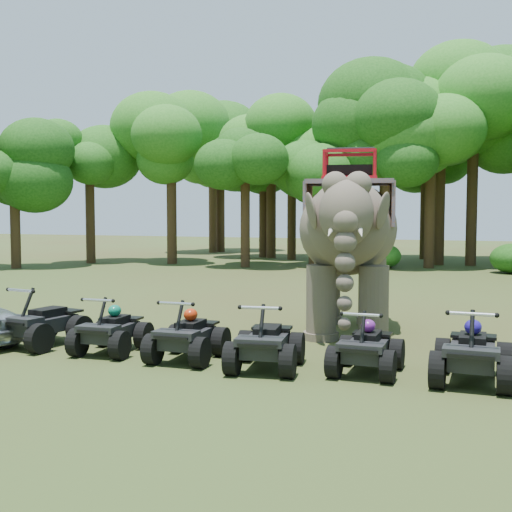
% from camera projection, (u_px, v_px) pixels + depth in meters
% --- Properties ---
extents(ground, '(110.00, 110.00, 0.00)m').
position_uv_depth(ground, '(238.00, 345.00, 14.16)').
color(ground, '#47381E').
rests_on(ground, ground).
extents(elephant, '(3.28, 5.73, 4.54)m').
position_uv_depth(elephant, '(349.00, 239.00, 15.68)').
color(elephant, brown).
rests_on(elephant, ground).
extents(atv_0, '(1.58, 1.98, 1.33)m').
position_uv_depth(atv_0, '(42.00, 316.00, 14.05)').
color(atv_0, black).
rests_on(atv_0, ground).
extents(atv_1, '(1.28, 1.70, 1.22)m').
position_uv_depth(atv_1, '(111.00, 324.00, 13.40)').
color(atv_1, black).
rests_on(atv_1, ground).
extents(atv_2, '(1.28, 1.72, 1.25)m').
position_uv_depth(atv_2, '(188.00, 329.00, 12.72)').
color(atv_2, black).
rests_on(atv_2, ground).
extents(atv_3, '(1.49, 1.89, 1.28)m').
position_uv_depth(atv_3, '(266.00, 335.00, 11.99)').
color(atv_3, black).
rests_on(atv_3, ground).
extents(atv_4, '(1.20, 1.64, 1.20)m').
position_uv_depth(atv_4, '(367.00, 341.00, 11.67)').
color(atv_4, black).
rests_on(atv_4, ground).
extents(atv_5, '(1.33, 1.81, 1.33)m').
position_uv_depth(atv_5, '(472.00, 345.00, 11.03)').
color(atv_5, black).
rests_on(atv_5, ground).
extents(tree_0, '(6.95, 6.95, 9.93)m').
position_uv_depth(tree_0, '(385.00, 173.00, 33.87)').
color(tree_0, '#195114').
rests_on(tree_0, ground).
extents(tree_1, '(6.51, 6.51, 9.30)m').
position_uv_depth(tree_1, '(472.00, 180.00, 34.66)').
color(tree_1, '#195114').
rests_on(tree_1, ground).
extents(tree_27, '(4.82, 4.82, 6.88)m').
position_uv_depth(tree_27, '(15.00, 202.00, 32.98)').
color(tree_27, '#195114').
rests_on(tree_27, ground).
extents(tree_28, '(5.14, 5.14, 7.35)m').
position_uv_depth(tree_28, '(90.00, 199.00, 36.41)').
color(tree_28, '#195114').
rests_on(tree_28, ground).
extents(tree_29, '(5.88, 5.88, 8.41)m').
position_uv_depth(tree_29, '(171.00, 189.00, 35.93)').
color(tree_29, '#195114').
rests_on(tree_29, ground).
extents(tree_30, '(4.56, 4.56, 6.51)m').
position_uv_depth(tree_30, '(245.00, 206.00, 33.77)').
color(tree_30, '#195114').
rests_on(tree_30, ground).
extents(tree_31, '(4.68, 4.68, 6.69)m').
position_uv_depth(tree_31, '(314.00, 204.00, 34.55)').
color(tree_31, '#195114').
rests_on(tree_31, ground).
extents(tree_33, '(5.42, 5.42, 7.74)m').
position_uv_depth(tree_33, '(292.00, 196.00, 38.98)').
color(tree_33, '#195114').
rests_on(tree_33, ground).
extents(tree_35, '(5.21, 5.21, 7.44)m').
position_uv_depth(tree_35, '(263.00, 199.00, 40.98)').
color(tree_35, '#195114').
rests_on(tree_35, ground).
extents(tree_36, '(5.76, 5.76, 8.23)m').
position_uv_depth(tree_36, '(387.00, 189.00, 33.18)').
color(tree_36, '#195114').
rests_on(tree_36, ground).
extents(tree_37, '(6.78, 6.78, 9.68)m').
position_uv_depth(tree_37, '(221.00, 185.00, 46.34)').
color(tree_37, '#195114').
rests_on(tree_37, ground).
extents(tree_38, '(7.28, 7.28, 10.40)m').
position_uv_depth(tree_38, '(271.00, 176.00, 40.34)').
color(tree_38, '#195114').
rests_on(tree_38, ground).
extents(tree_39, '(7.54, 7.54, 10.77)m').
position_uv_depth(tree_39, '(440.00, 167.00, 35.04)').
color(tree_39, '#195114').
rests_on(tree_39, ground).
extents(tree_41, '(5.69, 5.69, 8.13)m').
position_uv_depth(tree_41, '(430.00, 190.00, 33.22)').
color(tree_41, '#195114').
rests_on(tree_41, ground).
extents(tree_42, '(6.69, 6.69, 9.55)m').
position_uv_depth(tree_42, '(213.00, 186.00, 45.74)').
color(tree_42, '#195114').
rests_on(tree_42, ground).
extents(tree_43, '(5.14, 5.14, 7.34)m').
position_uv_depth(tree_43, '(425.00, 200.00, 39.47)').
color(tree_43, '#195114').
rests_on(tree_43, ground).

